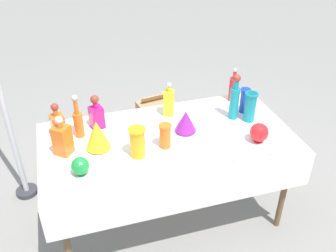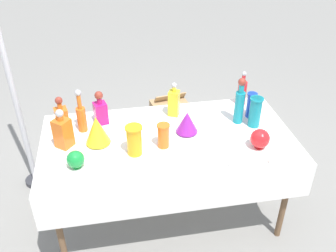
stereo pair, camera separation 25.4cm
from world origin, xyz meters
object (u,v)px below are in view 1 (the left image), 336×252
Objects in this scene: square_decanter_0 at (96,114)px; slender_vase_1 at (250,106)px; slender_vase_0 at (244,100)px; slender_vase_2 at (165,135)px; fluted_vase_0 at (97,135)px; round_bowl_0 at (259,133)px; fluted_vase_1 at (186,121)px; cardboard_box_behind_left at (160,122)px; tall_bottle_1 at (78,121)px; canopy_pole at (3,104)px; slender_vase_3 at (137,142)px; square_decanter_3 at (58,124)px; tall_bottle_2 at (233,88)px; square_decanter_2 at (62,138)px; tall_bottle_0 at (235,99)px; square_decanter_1 at (169,102)px; round_bowl_1 at (80,166)px.

square_decanter_0 reaches higher than slender_vase_1.
slender_vase_0 is 0.86× the size of slender_vase_1.
slender_vase_2 is at bearing -159.54° from slender_vase_0.
round_bowl_0 is at bearing -12.61° from fluted_vase_0.
fluted_vase_1 is 1.20× the size of round_bowl_0.
round_bowl_0 reaches higher than cardboard_box_behind_left.
tall_bottle_1 is 1.26m from round_bowl_0.
tall_bottle_1 is 0.62m from slender_vase_2.
slender_vase_3 is at bearing -40.13° from canopy_pole.
square_decanter_3 is 0.32m from fluted_vase_0.
tall_bottle_2 is at bearing 16.88° from fluted_vase_0.
tall_bottle_1 is 0.64m from canopy_pole.
slender_vase_3 is at bearing -33.56° from fluted_vase_0.
square_decanter_2 reaches higher than slender_vase_1.
square_decanter_3 is at bearing 142.97° from slender_vase_3.
canopy_pole reaches higher than slender_vase_3.
fluted_vase_1 is 1.37m from canopy_pole.
cardboard_box_behind_left is (-0.32, 0.96, -0.73)m from tall_bottle_0.
canopy_pole reaches higher than square_decanter_3.
square_decanter_2 is 0.68m from canopy_pole.
tall_bottle_1 is 1.27m from tall_bottle_2.
slender_vase_0 is at bearing -5.44° from square_decanter_0.
tall_bottle_0 is 1.15m from tall_bottle_1.
square_decanter_1 is 2.27× the size of round_bowl_1.
square_decanter_2 is 1.24× the size of slender_vase_1.
tall_bottle_1 is at bearing 178.77° from slender_vase_0.
square_decanter_0 is 0.28m from square_decanter_3.
fluted_vase_0 is at bearing -154.20° from square_decanter_1.
round_bowl_0 is (-0.06, -0.27, -0.05)m from slender_vase_1.
tall_bottle_2 reaches higher than slender_vase_2.
tall_bottle_1 reaches higher than slender_vase_1.
canopy_pole is at bearing 139.87° from slender_vase_3.
slender_vase_0 is (0.12, 0.06, -0.06)m from tall_bottle_0.
fluted_vase_0 is (-1.04, -0.10, -0.05)m from tall_bottle_0.
round_bowl_0 is at bearing -103.25° from slender_vase_1.
fluted_vase_1 is at bearing 24.83° from slender_vase_3.
tall_bottle_0 is at bearing 3.86° from square_decanter_2.
square_decanter_1 is at bearing -13.20° from canopy_pole.
square_decanter_1 is at bearing 100.04° from fluted_vase_1.
tall_bottle_0 is 1.73m from canopy_pole.
tall_bottle_0 reaches higher than square_decanter_1.
square_decanter_0 is at bearing 11.65° from square_decanter_3.
square_decanter_3 reaches higher than fluted_vase_1.
square_decanter_2 is (-1.38, -0.34, 0.01)m from tall_bottle_2.
tall_bottle_0 reaches higher than fluted_vase_0.
fluted_vase_1 is at bearing -166.05° from slender_vase_0.
slender_vase_1 reaches higher than fluted_vase_1.
tall_bottle_1 is 0.21m from square_decanter_2.
slender_vase_0 is 0.41m from round_bowl_0.
round_bowl_0 is (-0.08, -0.59, -0.04)m from tall_bottle_2.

